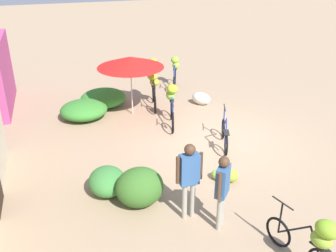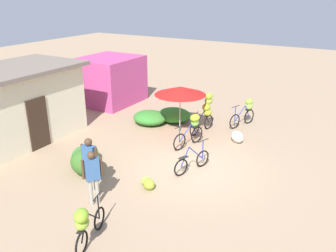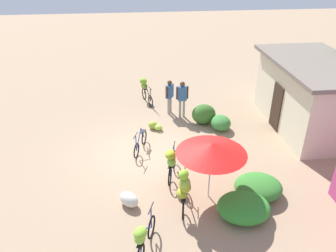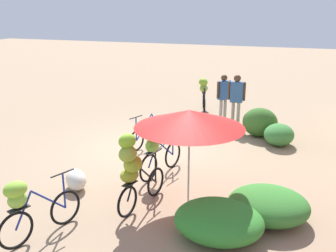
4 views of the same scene
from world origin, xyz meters
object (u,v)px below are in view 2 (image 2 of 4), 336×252
object	(u,v)px
bicycle_rightmost	(246,110)
banana_pile_on_ground	(148,183)
bicycle_by_shop	(206,109)
building_low	(11,105)
market_umbrella	(180,91)
shop_pink	(110,80)
bicycle_leftmost	(85,223)
person_vendor	(90,159)
bicycle_near_pile	(192,162)
produce_sack	(237,137)
person_bystander	(93,173)
bicycle_center_loaded	(192,127)

from	to	relation	value
bicycle_rightmost	banana_pile_on_ground	world-z (taller)	bicycle_rightmost
bicycle_by_shop	building_low	bearing A→B (deg)	128.22
building_low	bicycle_rightmost	size ratio (longest dim) A/B	3.61
market_umbrella	bicycle_rightmost	distance (m)	3.30
shop_pink	market_umbrella	xyz separation A→B (m)	(-1.90, -5.35, 0.61)
bicycle_leftmost	person_vendor	world-z (taller)	person_vendor
building_low	shop_pink	bearing A→B (deg)	0.23
shop_pink	bicycle_by_shop	size ratio (longest dim) A/B	1.92
bicycle_leftmost	bicycle_by_shop	world-z (taller)	bicycle_by_shop
bicycle_by_shop	bicycle_rightmost	world-z (taller)	bicycle_by_shop
shop_pink	market_umbrella	distance (m)	5.71
bicycle_near_pile	bicycle_rightmost	world-z (taller)	bicycle_rightmost
person_vendor	produce_sack	bearing A→B (deg)	-23.35
shop_pink	person_bystander	xyz separation A→B (m)	(-8.07, -5.91, -0.20)
bicycle_leftmost	banana_pile_on_ground	size ratio (longest dim) A/B	2.12
bicycle_by_shop	person_vendor	distance (m)	6.44
shop_pink	bicycle_leftmost	distance (m)	11.89
market_umbrella	bicycle_by_shop	xyz separation A→B (m)	(0.69, -0.92, -0.86)
bicycle_by_shop	bicycle_rightmost	xyz separation A→B (m)	(1.51, -1.28, -0.26)
market_umbrella	person_vendor	world-z (taller)	market_umbrella
banana_pile_on_ground	bicycle_rightmost	bearing A→B (deg)	-6.89
bicycle_center_loaded	person_bystander	distance (m)	5.20
bicycle_rightmost	person_bystander	bearing A→B (deg)	168.91
bicycle_leftmost	person_vendor	size ratio (longest dim) A/B	0.87
bicycle_leftmost	bicycle_rightmost	size ratio (longest dim) A/B	0.97
building_low	bicycle_leftmost	distance (m)	7.82
market_umbrella	bicycle_rightmost	size ratio (longest dim) A/B	1.37
shop_pink	bicycle_center_loaded	bearing A→B (deg)	-114.28
bicycle_leftmost	building_low	bearing A→B (deg)	63.55
banana_pile_on_ground	person_bystander	bearing A→B (deg)	152.08
market_umbrella	bicycle_near_pile	distance (m)	3.92
building_low	produce_sack	size ratio (longest dim) A/B	8.22
person_bystander	bicycle_center_loaded	bearing A→B (deg)	-5.90
bicycle_near_pile	person_vendor	distance (m)	3.48
building_low	bicycle_leftmost	xyz separation A→B (m)	(-3.47, -6.97, -0.78)
market_umbrella	banana_pile_on_ground	xyz separation A→B (m)	(-4.63, -1.37, -1.68)
person_bystander	bicycle_by_shop	bearing A→B (deg)	-3.03
market_umbrella	bicycle_rightmost	xyz separation A→B (m)	(2.19, -2.20, -1.13)
bicycle_leftmost	bicycle_near_pile	size ratio (longest dim) A/B	1.00
building_low	person_bystander	xyz separation A→B (m)	(-1.94, -5.88, -0.48)
shop_pink	bicycle_near_pile	world-z (taller)	shop_pink
banana_pile_on_ground	person_vendor	bearing A→B (deg)	128.31
person_bystander	bicycle_rightmost	bearing A→B (deg)	-11.09
shop_pink	market_umbrella	bearing A→B (deg)	-109.59
bicycle_center_loaded	produce_sack	bearing A→B (deg)	-51.79
produce_sack	person_vendor	distance (m)	6.42
banana_pile_on_ground	produce_sack	size ratio (longest dim) A/B	1.04
person_bystander	market_umbrella	bearing A→B (deg)	5.17
bicycle_near_pile	bicycle_rightmost	xyz separation A→B (m)	(5.17, -0.12, 0.36)
building_low	bicycle_rightmost	bearing A→B (deg)	-49.50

